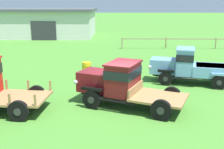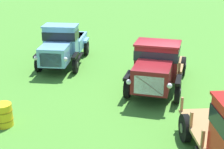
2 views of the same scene
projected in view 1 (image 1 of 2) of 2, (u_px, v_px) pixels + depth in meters
The scene contains 6 objects.
ground_plane at pixel (115, 104), 13.59m from camera, with size 240.00×240.00×0.00m, color #47842D.
farm_shed at pixel (34, 22), 40.30m from camera, with size 17.53×10.19×3.90m.
paddock_fence at pixel (192, 40), 29.44m from camera, with size 14.83×0.57×1.16m.
vintage_truck_second_in_line at pixel (119, 82), 13.24m from camera, with size 5.45×3.77×2.11m.
vintage_truck_midrow_center at pixel (189, 66), 16.90m from camera, with size 5.09×2.97×2.13m.
oil_drum_beside_row at pixel (87, 68), 19.21m from camera, with size 0.65×0.65×0.82m.
Camera 1 is at (0.04, -12.79, 4.80)m, focal length 45.00 mm.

